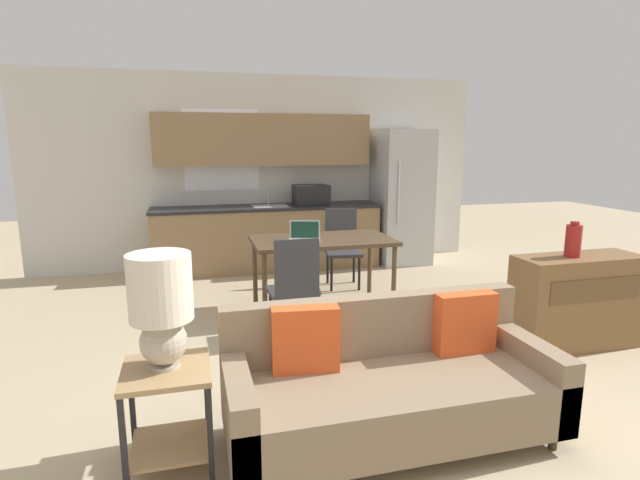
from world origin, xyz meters
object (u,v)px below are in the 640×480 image
(vase, at_px, (573,240))
(dining_chair_far_right, at_px, (342,245))
(dining_table, at_px, (322,245))
(laptop, at_px, (305,236))
(side_table, at_px, (168,401))
(table_lamp, at_px, (161,303))
(couch, at_px, (388,383))
(dining_chair_near_left, at_px, (294,285))
(refrigerator, at_px, (402,197))
(credenza, at_px, (576,301))

(vase, xyz_separation_m, dining_chair_far_right, (-1.31, 2.35, -0.44))
(dining_table, xyz_separation_m, laptop, (-0.20, -0.03, 0.12))
(side_table, distance_m, dining_chair_far_right, 3.75)
(table_lamp, relative_size, laptop, 1.67)
(couch, bearing_deg, dining_chair_far_right, 77.51)
(dining_table, bearing_deg, dining_chair_near_left, -121.69)
(dining_table, distance_m, couch, 2.41)
(dining_chair_far_right, bearing_deg, refrigerator, 46.26)
(vase, height_order, laptop, vase)
(table_lamp, distance_m, dining_chair_near_left, 1.94)
(side_table, bearing_deg, dining_chair_far_right, 57.92)
(table_lamp, height_order, laptop, table_lamp)
(table_lamp, height_order, dining_chair_near_left, table_lamp)
(refrigerator, height_order, credenza, refrigerator)
(table_lamp, relative_size, dining_chair_near_left, 0.65)
(refrigerator, relative_size, credenza, 1.74)
(couch, xyz_separation_m, laptop, (0.03, 2.33, 0.49))
(dining_table, height_order, credenza, credenza)
(vase, height_order, dining_chair_near_left, vase)
(table_lamp, bearing_deg, dining_chair_far_right, 57.71)
(table_lamp, height_order, vase, table_lamp)
(dining_chair_near_left, bearing_deg, side_table, 55.21)
(couch, distance_m, side_table, 1.29)
(couch, xyz_separation_m, vase, (2.02, 0.84, 0.62))
(credenza, bearing_deg, dining_table, 141.02)
(dining_chair_near_left, distance_m, laptop, 0.83)
(side_table, xyz_separation_m, dining_chair_far_right, (1.99, 3.18, 0.13))
(couch, height_order, table_lamp, table_lamp)
(dining_table, bearing_deg, vase, -40.39)
(dining_chair_far_right, bearing_deg, laptop, -120.59)
(refrigerator, bearing_deg, dining_chair_near_left, -130.37)
(table_lamp, distance_m, credenza, 3.53)
(dining_chair_far_right, xyz_separation_m, laptop, (-0.68, -0.86, 0.31))
(refrigerator, bearing_deg, side_table, -127.75)
(refrigerator, bearing_deg, laptop, -136.11)
(table_lamp, bearing_deg, laptop, 60.23)
(side_table, bearing_deg, table_lamp, 101.73)
(dining_table, xyz_separation_m, credenza, (1.88, -1.52, -0.30))
(dining_chair_near_left, bearing_deg, vase, 159.59)
(dining_table, bearing_deg, laptop, -170.18)
(laptop, bearing_deg, vase, -21.45)
(dining_chair_near_left, xyz_separation_m, laptop, (0.27, 0.72, 0.31))
(side_table, relative_size, credenza, 0.52)
(credenza, relative_size, vase, 3.70)
(couch, distance_m, dining_chair_far_right, 3.27)
(couch, bearing_deg, dining_chair_near_left, 98.54)
(credenza, xyz_separation_m, laptop, (-2.08, 1.49, 0.41))
(side_table, xyz_separation_m, vase, (3.30, 0.83, 0.56))
(vase, bearing_deg, laptop, 143.17)
(refrigerator, height_order, laptop, refrigerator)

